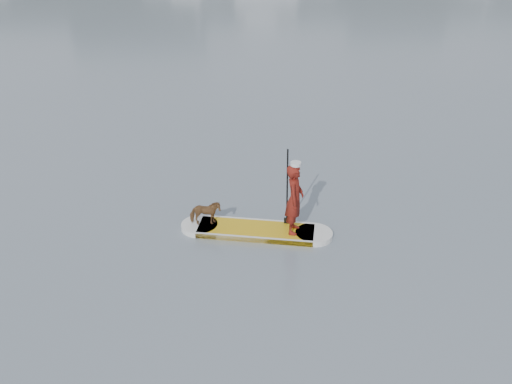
{
  "coord_description": "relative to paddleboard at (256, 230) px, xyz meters",
  "views": [
    {
      "loc": [
        -1.88,
        -9.5,
        6.57
      ],
      "look_at": [
        -1.16,
        0.96,
        1.0
      ],
      "focal_mm": 40.0,
      "sensor_mm": 36.0,
      "label": 1
    }
  ],
  "objects": [
    {
      "name": "paddle",
      "position": [
        0.67,
        0.15,
        0.74
      ],
      "size": [
        0.1,
        0.3,
        2.0
      ],
      "rotation": [
        0.0,
        0.0,
        -0.21
      ],
      "color": "black",
      "rests_on": "ground"
    },
    {
      "name": "paddler",
      "position": [
        0.79,
        -0.17,
        0.83
      ],
      "size": [
        0.5,
        0.64,
        1.55
      ],
      "primitive_type": "imported",
      "rotation": [
        0.0,
        0.0,
        1.31
      ],
      "color": "maroon",
      "rests_on": "paddleboard"
    },
    {
      "name": "white_cap",
      "position": [
        0.79,
        -0.17,
        1.64
      ],
      "size": [
        0.22,
        0.22,
        0.07
      ],
      "primitive_type": "cylinder",
      "color": "silver",
      "rests_on": "paddler"
    },
    {
      "name": "paddleboard",
      "position": [
        0.0,
        0.0,
        0.0
      ],
      "size": [
        3.25,
        1.32,
        0.12
      ],
      "rotation": [
        0.0,
        0.0,
        -0.21
      ],
      "color": "gold",
      "rests_on": "ground"
    },
    {
      "name": "ground",
      "position": [
        1.16,
        -0.96,
        -0.06
      ],
      "size": [
        140.0,
        140.0,
        0.0
      ],
      "primitive_type": "plane",
      "color": "slate",
      "rests_on": "ground"
    },
    {
      "name": "dog",
      "position": [
        -1.08,
        0.23,
        0.34
      ],
      "size": [
        0.68,
        0.34,
        0.56
      ],
      "primitive_type": "imported",
      "rotation": [
        0.0,
        0.0,
        1.62
      ],
      "color": "brown",
      "rests_on": "paddleboard"
    }
  ]
}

